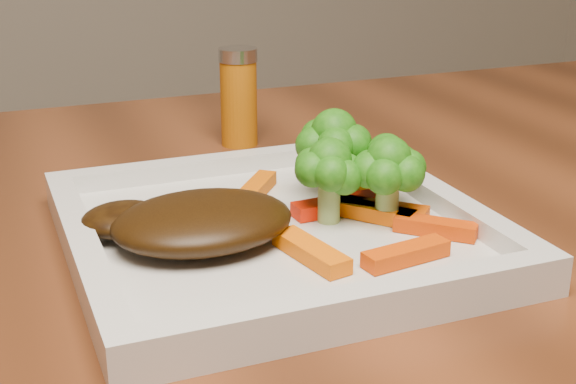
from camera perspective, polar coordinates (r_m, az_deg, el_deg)
name	(u,v)px	position (r m, az deg, el deg)	size (l,w,h in m)	color
plate	(274,237)	(0.54, -0.98, -3.20)	(0.27, 0.27, 0.01)	silver
steak	(203,221)	(0.52, -6.09, -2.09)	(0.12, 0.09, 0.03)	black
broccoli_0	(334,152)	(0.59, 3.27, 2.85)	(0.06, 0.06, 0.07)	#197213
broccoli_1	(386,164)	(0.57, 6.97, 2.02)	(0.05, 0.05, 0.06)	#387213
broccoli_2	(388,181)	(0.55, 7.12, 0.75)	(0.06, 0.06, 0.06)	#305D0F
broccoli_3	(329,179)	(0.54, 2.96, 0.95)	(0.06, 0.06, 0.06)	#245B0F
carrot_0	(406,254)	(0.50, 8.39, -4.38)	(0.06, 0.02, 0.01)	#D13D03
carrot_1	(436,227)	(0.54, 10.45, -2.47)	(0.05, 0.01, 0.01)	#C73503
carrot_2	(311,252)	(0.49, 1.64, -4.25)	(0.06, 0.02, 0.01)	#EA5F03
carrot_3	(376,179)	(0.62, 6.25, 0.90)	(0.06, 0.02, 0.01)	#D37103
carrot_4	(257,187)	(0.60, -2.20, 0.33)	(0.05, 0.01, 0.01)	#CE5503
carrot_5	(382,210)	(0.56, 6.69, -1.30)	(0.06, 0.02, 0.01)	#D24503
carrot_6	(336,206)	(0.57, 3.40, -0.97)	(0.06, 0.02, 0.01)	#FF1D04
spice_shaker	(239,97)	(0.76, -3.53, 6.75)	(0.03, 0.03, 0.09)	#A65709
carrot_7	(374,213)	(0.56, 6.17, -1.46)	(0.06, 0.02, 0.01)	#F86104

